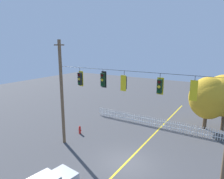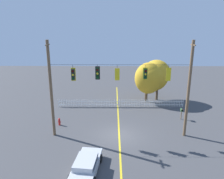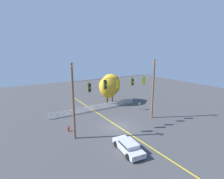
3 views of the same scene
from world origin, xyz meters
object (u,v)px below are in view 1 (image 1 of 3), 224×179
object	(u,v)px
autumn_maple_mid	(222,95)
traffic_signal_southbound_primary	(80,79)
autumn_maple_near_fence	(209,97)
traffic_signal_westbound_side	(103,80)
traffic_signal_eastbound_side	(124,83)
fire_hydrant	(80,130)
traffic_signal_northbound_primary	(194,90)
traffic_signal_northbound_secondary	(160,86)

from	to	relation	value
autumn_maple_mid	traffic_signal_southbound_primary	bearing A→B (deg)	-131.81
traffic_signal_southbound_primary	autumn_maple_near_fence	bearing A→B (deg)	48.80
traffic_signal_southbound_primary	autumn_maple_mid	world-z (taller)	traffic_signal_southbound_primary
traffic_signal_westbound_side	traffic_signal_eastbound_side	world-z (taller)	same
autumn_maple_mid	fire_hydrant	xyz separation A→B (m)	(-12.00, -8.68, -3.44)
traffic_signal_eastbound_side	traffic_signal_northbound_primary	distance (m)	4.70
traffic_signal_northbound_secondary	autumn_maple_mid	world-z (taller)	traffic_signal_northbound_secondary
traffic_signal_westbound_side	autumn_maple_mid	bearing A→B (deg)	55.51
fire_hydrant	traffic_signal_northbound_primary	bearing A→B (deg)	-11.71
traffic_signal_northbound_primary	autumn_maple_mid	xyz separation A→B (m)	(0.99, 10.96, -2.41)
traffic_signal_northbound_secondary	fire_hydrant	xyz separation A→B (m)	(-8.90, 2.26, -5.86)
traffic_signal_northbound_secondary	traffic_signal_northbound_primary	world-z (taller)	same
traffic_signal_northbound_secondary	traffic_signal_southbound_primary	bearing A→B (deg)	179.99
autumn_maple_mid	traffic_signal_northbound_secondary	bearing A→B (deg)	-105.82
traffic_signal_northbound_secondary	autumn_maple_near_fence	distance (m)	10.45
autumn_maple_near_fence	fire_hydrant	distance (m)	13.72
traffic_signal_westbound_side	traffic_signal_northbound_primary	xyz separation A→B (m)	(6.52, -0.02, -0.07)
traffic_signal_eastbound_side	traffic_signal_northbound_primary	world-z (taller)	same
traffic_signal_northbound_secondary	autumn_maple_near_fence	size ratio (longest dim) A/B	0.24
traffic_signal_westbound_side	traffic_signal_northbound_secondary	size ratio (longest dim) A/B	1.01
traffic_signal_northbound_secondary	traffic_signal_northbound_primary	bearing A→B (deg)	-0.52
traffic_signal_southbound_primary	autumn_maple_near_fence	size ratio (longest dim) A/B	0.27
fire_hydrant	traffic_signal_northbound_secondary	bearing A→B (deg)	-14.26
traffic_signal_westbound_side	traffic_signal_northbound_secondary	bearing A→B (deg)	-0.01
traffic_signal_eastbound_side	autumn_maple_near_fence	world-z (taller)	traffic_signal_eastbound_side
traffic_signal_westbound_side	autumn_maple_near_fence	distance (m)	12.11
traffic_signal_southbound_primary	autumn_maple_near_fence	xyz separation A→B (m)	(8.69, 9.93, -2.52)
traffic_signal_northbound_primary	traffic_signal_northbound_secondary	bearing A→B (deg)	179.48
traffic_signal_westbound_side	fire_hydrant	size ratio (longest dim) A/B	1.73
traffic_signal_southbound_primary	autumn_maple_mid	size ratio (longest dim) A/B	0.26
traffic_signal_westbound_side	traffic_signal_northbound_primary	bearing A→B (deg)	-0.18
traffic_signal_southbound_primary	traffic_signal_eastbound_side	size ratio (longest dim) A/B	1.08
traffic_signal_eastbound_side	fire_hydrant	size ratio (longest dim) A/B	1.74
traffic_signal_eastbound_side	autumn_maple_mid	bearing A→B (deg)	62.52
traffic_signal_westbound_side	fire_hydrant	xyz separation A→B (m)	(-4.48, 2.26, -5.91)
autumn_maple_mid	fire_hydrant	size ratio (longest dim) A/B	7.20
traffic_signal_northbound_primary	autumn_maple_near_fence	xyz separation A→B (m)	(-0.10, 9.95, -2.58)
traffic_signal_westbound_side	autumn_maple_mid	world-z (taller)	traffic_signal_westbound_side
traffic_signal_eastbound_side	traffic_signal_northbound_secondary	world-z (taller)	same
traffic_signal_northbound_secondary	autumn_maple_near_fence	bearing A→B (deg)	78.58
traffic_signal_westbound_side	autumn_maple_near_fence	size ratio (longest dim) A/B	0.25
traffic_signal_southbound_primary	fire_hydrant	world-z (taller)	traffic_signal_southbound_primary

